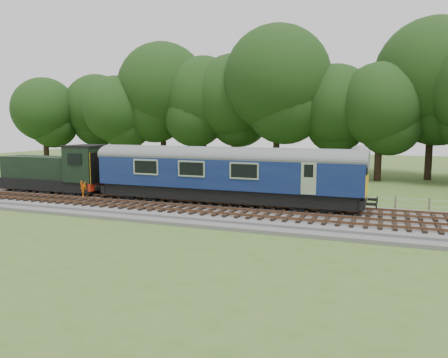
% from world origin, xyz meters
% --- Properties ---
extents(ground, '(120.00, 120.00, 0.00)m').
position_xyz_m(ground, '(0.00, 0.00, 0.00)').
color(ground, '#406124').
rests_on(ground, ground).
extents(ballast, '(70.00, 7.00, 0.35)m').
position_xyz_m(ballast, '(0.00, 0.00, 0.17)').
color(ballast, '#4C4C4F').
rests_on(ballast, ground).
extents(track_north, '(67.20, 2.40, 0.21)m').
position_xyz_m(track_north, '(0.00, 1.40, 0.42)').
color(track_north, black).
rests_on(track_north, ballast).
extents(track_south, '(67.20, 2.40, 0.21)m').
position_xyz_m(track_south, '(0.00, -1.60, 0.42)').
color(track_south, black).
rests_on(track_south, ballast).
extents(fence, '(64.00, 0.12, 1.00)m').
position_xyz_m(fence, '(0.00, 4.50, 0.00)').
color(fence, '#6B6054').
rests_on(fence, ground).
extents(tree_line, '(70.00, 8.00, 18.00)m').
position_xyz_m(tree_line, '(0.00, 22.00, 0.00)').
color(tree_line, black).
rests_on(tree_line, ground).
extents(dmu_railcar, '(18.05, 2.86, 3.88)m').
position_xyz_m(dmu_railcar, '(1.30, 1.40, 2.61)').
color(dmu_railcar, black).
rests_on(dmu_railcar, ground).
extents(shunter_loco, '(8.91, 2.60, 3.38)m').
position_xyz_m(shunter_loco, '(-12.62, 1.40, 1.97)').
color(shunter_loco, black).
rests_on(shunter_loco, ground).
extents(worker, '(0.84, 0.76, 1.93)m').
position_xyz_m(worker, '(-9.18, 0.27, 1.32)').
color(worker, orange).
rests_on(worker, ballast).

